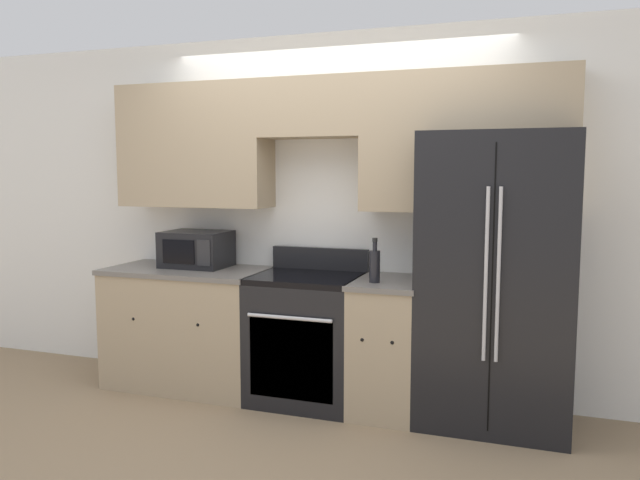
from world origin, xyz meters
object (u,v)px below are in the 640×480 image
at_px(microwave, 197,249).
at_px(bottle, 375,265).
at_px(oven_range, 307,337).
at_px(refrigerator, 496,280).

xyz_separation_m(microwave, bottle, (1.44, -0.21, -0.02)).
bearing_deg(bottle, oven_range, 167.08).
bearing_deg(microwave, oven_range, -5.79).
bearing_deg(microwave, refrigerator, -1.36).
bearing_deg(refrigerator, oven_range, -178.12).
bearing_deg(bottle, microwave, 171.62).
bearing_deg(microwave, bottle, -8.38).
xyz_separation_m(oven_range, refrigerator, (1.26, 0.04, 0.47)).
height_order(oven_range, microwave, microwave).
xyz_separation_m(refrigerator, microwave, (-2.19, 0.05, 0.10)).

